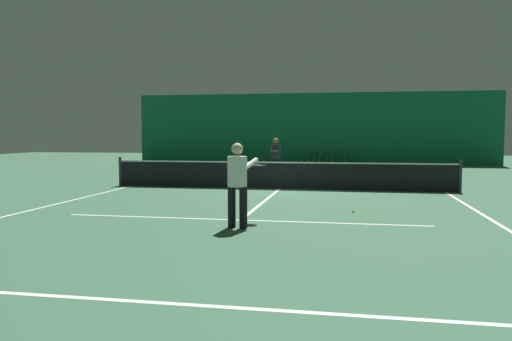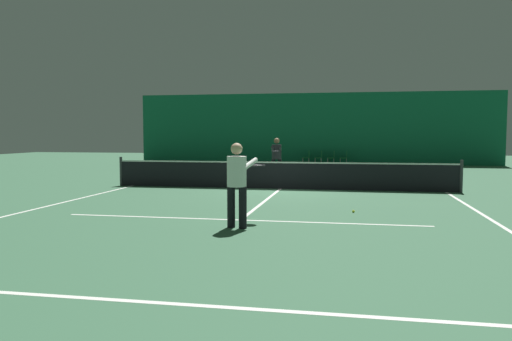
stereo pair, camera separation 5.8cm
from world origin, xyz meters
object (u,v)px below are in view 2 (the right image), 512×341
courtside_chair_0 (307,157)px  courtside_chair_3 (345,157)px  courtside_chair_1 (319,157)px  player_near (238,178)px  tennis_ball (353,211)px  player_far (277,155)px  tennis_net (280,174)px  courtside_chair_2 (332,157)px

courtside_chair_0 → courtside_chair_3: size_ratio=1.00×
courtside_chair_1 → player_near: bearing=-0.9°
courtside_chair_1 → tennis_ball: bearing=5.9°
player_near → player_far: 10.84m
tennis_net → courtside_chair_2: bearing=85.0°
courtside_chair_3 → courtside_chair_2: bearing=-90.0°
courtside_chair_1 → player_far: bearing=-6.0°
tennis_ball → courtside_chair_3: bearing=91.3°
player_far → courtside_chair_0: 10.84m
courtside_chair_3 → player_near: bearing=-5.0°
player_near → courtside_chair_2: player_near is taller
player_far → courtside_chair_2: bearing=164.6°
courtside_chair_2 → courtside_chair_3: (0.78, 0.00, 0.00)m
player_near → player_far: bearing=18.9°
courtside_chair_2 → tennis_net: bearing=-5.0°
tennis_ball → courtside_chair_2: bearing=93.6°
player_near → player_far: (-0.79, 10.82, 0.00)m
courtside_chair_1 → courtside_chair_2: same height
courtside_chair_0 → courtside_chair_3: (2.34, 0.00, 0.00)m
courtside_chair_0 → courtside_chair_1: 0.78m
courtside_chair_0 → tennis_ball: (2.78, -19.22, -0.45)m
player_far → courtside_chair_1: player_far is taller
tennis_net → courtside_chair_1: 14.37m
tennis_net → courtside_chair_2: 14.41m
player_near → tennis_net: bearing=15.8°
player_far → courtside_chair_1: bearing=168.7°
courtside_chair_0 → courtside_chair_2: size_ratio=1.00×
courtside_chair_2 → player_far: bearing=-10.0°
courtside_chair_0 → courtside_chair_1: same height
player_far → courtside_chair_0: (0.35, 10.82, -0.53)m
courtside_chair_2 → tennis_ball: bearing=3.6°
player_far → tennis_ball: player_far is taller
courtside_chair_2 → tennis_ball: 19.27m
tennis_net → player_far: (-0.66, 3.54, 0.50)m
courtside_chair_0 → courtside_chair_2: same height
tennis_net → courtside_chair_1: (0.48, 14.36, -0.03)m
player_near → courtside_chair_0: (-0.44, 21.63, -0.52)m
courtside_chair_0 → courtside_chair_2: 1.56m
courtside_chair_0 → player_far: bearing=-1.9°
courtside_chair_3 → tennis_net: bearing=-8.1°
player_far → courtside_chair_3: (2.69, 10.82, -0.53)m
player_far → courtside_chair_2: 11.00m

